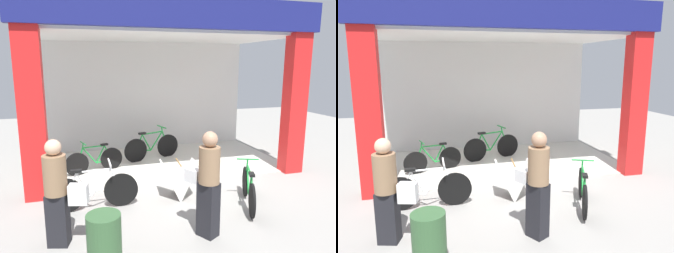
% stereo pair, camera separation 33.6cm
% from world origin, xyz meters
% --- Properties ---
extents(ground_plane, '(20.75, 20.75, 0.00)m').
position_xyz_m(ground_plane, '(0.00, 0.00, 0.00)').
color(ground_plane, gray).
rests_on(ground_plane, ground).
extents(shop_facade, '(6.58, 3.64, 4.00)m').
position_xyz_m(shop_facade, '(0.00, 1.80, 2.17)').
color(shop_facade, beige).
rests_on(shop_facade, ground).
extents(bicycle_inside_0, '(1.64, 0.55, 0.93)m').
position_xyz_m(bicycle_inside_0, '(-0.16, 1.91, 0.37)').
color(bicycle_inside_0, black).
rests_on(bicycle_inside_0, ground).
extents(bicycle_inside_1, '(1.41, 0.49, 0.80)m').
position_xyz_m(bicycle_inside_1, '(-1.76, 1.24, 0.32)').
color(bicycle_inside_1, black).
rests_on(bicycle_inside_1, ground).
extents(bicycle_parked_0, '(1.64, 0.45, 0.90)m').
position_xyz_m(bicycle_parked_0, '(-1.90, -0.81, 0.36)').
color(bicycle_parked_0, black).
rests_on(bicycle_parked_0, ground).
extents(bicycle_parked_1, '(0.62, 1.44, 0.85)m').
position_xyz_m(bicycle_parked_1, '(0.92, -1.47, 0.34)').
color(bicycle_parked_1, black).
rests_on(bicycle_parked_1, ground).
extents(sandwich_board_sign, '(0.76, 0.60, 0.75)m').
position_xyz_m(sandwich_board_sign, '(-0.23, -0.71, 0.37)').
color(sandwich_board_sign, silver).
rests_on(sandwich_board_sign, ground).
extents(pedestrian_0, '(0.66, 0.41, 1.62)m').
position_xyz_m(pedestrian_0, '(-2.44, -1.87, 0.83)').
color(pedestrian_0, black).
rests_on(pedestrian_0, ground).
extents(pedestrian_1, '(0.51, 0.64, 1.68)m').
position_xyz_m(pedestrian_1, '(-0.25, -2.23, 0.87)').
color(pedestrian_1, black).
rests_on(pedestrian_1, ground).
extents(trash_bin, '(0.44, 0.44, 0.83)m').
position_xyz_m(trash_bin, '(-1.87, -2.76, 0.41)').
color(trash_bin, '#335933').
rests_on(trash_bin, ground).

